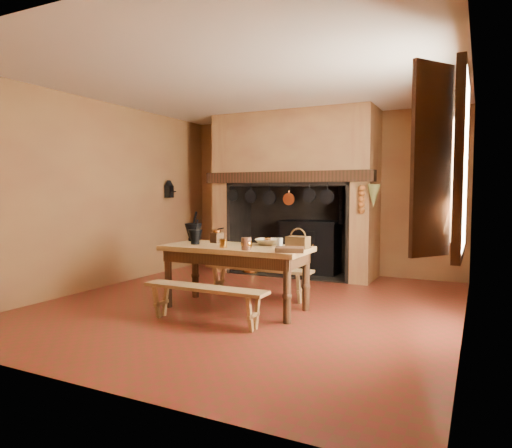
{
  "coord_description": "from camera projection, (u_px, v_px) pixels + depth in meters",
  "views": [
    {
      "loc": [
        2.63,
        -5.13,
        1.44
      ],
      "look_at": [
        -0.05,
        0.3,
        1.02
      ],
      "focal_mm": 32.0,
      "sensor_mm": 36.0,
      "label": 1
    }
  ],
  "objects": [
    {
      "name": "wall_right",
      "position": [
        467.0,
        196.0,
        4.65
      ],
      "size": [
        0.02,
        5.5,
        2.8
      ],
      "primitive_type": "cube",
      "color": "olive",
      "rests_on": "floor"
    },
    {
      "name": "mixing_bowl",
      "position": [
        268.0,
        242.0,
        5.69
      ],
      "size": [
        0.35,
        0.35,
        0.08
      ],
      "primitive_type": "imported",
      "rotation": [
        0.0,
        0.0,
        0.13
      ],
      "color": "beige",
      "rests_on": "work_table"
    },
    {
      "name": "wicker_basket",
      "position": [
        298.0,
        242.0,
        5.34
      ],
      "size": [
        0.26,
        0.19,
        0.24
      ],
      "rotation": [
        0.0,
        0.0,
        -0.03
      ],
      "color": "#4C2D16",
      "rests_on": "work_table"
    },
    {
      "name": "wooden_tray",
      "position": [
        290.0,
        250.0,
        5.01
      ],
      "size": [
        0.37,
        0.31,
        0.05
      ],
      "primitive_type": "cube",
      "rotation": [
        0.0,
        0.0,
        0.34
      ],
      "color": "#3B2312",
      "rests_on": "work_table"
    },
    {
      "name": "iron_range",
      "position": [
        311.0,
        246.0,
        8.02
      ],
      "size": [
        1.12,
        0.55,
        1.6
      ],
      "color": "black",
      "rests_on": "floor"
    },
    {
      "name": "wall_left",
      "position": [
        102.0,
        195.0,
        6.86
      ],
      "size": [
        0.02,
        5.5,
        2.8
      ],
      "primitive_type": "cube",
      "color": "olive",
      "rests_on": "floor"
    },
    {
      "name": "herb_bunch",
      "position": [
        374.0,
        196.0,
        6.83
      ],
      "size": [
        0.2,
        0.2,
        0.35
      ],
      "primitive_type": "cone",
      "rotation": [
        3.14,
        0.0,
        0.0
      ],
      "color": "brown",
      "rests_on": "chimney_breast"
    },
    {
      "name": "glass_jar",
      "position": [
        280.0,
        243.0,
        5.28
      ],
      "size": [
        0.09,
        0.09,
        0.13
      ],
      "primitive_type": "cylinder",
      "rotation": [
        0.0,
        0.0,
        -0.24
      ],
      "color": "beige",
      "rests_on": "work_table"
    },
    {
      "name": "hanging_pans",
      "position": [
        281.0,
        197.0,
        7.52
      ],
      "size": [
        1.92,
        0.29,
        0.27
      ],
      "color": "black",
      "rests_on": "chimney_breast"
    },
    {
      "name": "ceiling",
      "position": [
        249.0,
        82.0,
        5.66
      ],
      "size": [
        5.5,
        5.5,
        0.0
      ],
      "primitive_type": "plane",
      "rotation": [
        3.14,
        0.0,
        0.0
      ],
      "color": "silver",
      "rests_on": "back_wall"
    },
    {
      "name": "hearth_pans",
      "position": [
        254.0,
        266.0,
        8.29
      ],
      "size": [
        0.51,
        0.62,
        0.2
      ],
      "color": "#B47429",
      "rests_on": "floor"
    },
    {
      "name": "wall_coffee_mill",
      "position": [
        169.0,
        188.0,
        8.2
      ],
      "size": [
        0.23,
        0.16,
        0.31
      ],
      "color": "black",
      "rests_on": "wall_left"
    },
    {
      "name": "onion_string",
      "position": [
        362.0,
        199.0,
        6.92
      ],
      "size": [
        0.12,
        0.1,
        0.46
      ],
      "primitive_type": null,
      "color": "#964D1B",
      "rests_on": "chimney_breast"
    },
    {
      "name": "chimney_breast",
      "position": [
        294.0,
        171.0,
        7.92
      ],
      "size": [
        2.95,
        0.96,
        2.8
      ],
      "color": "olive",
      "rests_on": "floor"
    },
    {
      "name": "coffee_grinder",
      "position": [
        217.0,
        237.0,
        5.93
      ],
      "size": [
        0.19,
        0.17,
        0.2
      ],
      "rotation": [
        0.0,
        0.0,
        -0.32
      ],
      "color": "#3B2312",
      "rests_on": "work_table"
    },
    {
      "name": "work_table",
      "position": [
        236.0,
        256.0,
        5.59
      ],
      "size": [
        1.8,
        0.8,
        0.78
      ],
      "color": "#AB8B4E",
      "rests_on": "floor"
    },
    {
      "name": "mortar_small",
      "position": [
        195.0,
        236.0,
        5.74
      ],
      "size": [
        0.19,
        0.19,
        0.31
      ],
      "rotation": [
        0.0,
        0.0,
        -0.43
      ],
      "color": "black",
      "rests_on": "work_table"
    },
    {
      "name": "bench_front",
      "position": [
        205.0,
        296.0,
        4.98
      ],
      "size": [
        1.46,
        0.26,
        0.41
      ],
      "color": "#AB8B4E",
      "rests_on": "floor"
    },
    {
      "name": "stoneware_crock",
      "position": [
        246.0,
        244.0,
        5.18
      ],
      "size": [
        0.14,
        0.14,
        0.14
      ],
      "primitive_type": "cylinder",
      "rotation": [
        0.0,
        0.0,
        0.26
      ],
      "color": "#573120",
      "rests_on": "work_table"
    },
    {
      "name": "mortar_large",
      "position": [
        193.0,
        231.0,
        6.16
      ],
      "size": [
        0.23,
        0.23,
        0.4
      ],
      "rotation": [
        0.0,
        0.0,
        -0.25
      ],
      "color": "black",
      "rests_on": "work_table"
    },
    {
      "name": "bench_back",
      "position": [
        258.0,
        275.0,
        6.17
      ],
      "size": [
        1.52,
        0.27,
        0.43
      ],
      "color": "#AB8B4E",
      "rests_on": "floor"
    },
    {
      "name": "brass_mug_b",
      "position": [
        267.0,
        241.0,
        5.69
      ],
      "size": [
        0.1,
        0.1,
        0.09
      ],
      "primitive_type": "cylinder",
      "rotation": [
        0.0,
        0.0,
        -0.24
      ],
      "color": "#B47429",
      "rests_on": "work_table"
    },
    {
      "name": "brass_cup",
      "position": [
        247.0,
        245.0,
        5.19
      ],
      "size": [
        0.15,
        0.15,
        0.1
      ],
      "primitive_type": "imported",
      "rotation": [
        0.0,
        0.0,
        -0.13
      ],
      "color": "#B47429",
      "rests_on": "work_table"
    },
    {
      "name": "window",
      "position": [
        450.0,
        165.0,
        4.34
      ],
      "size": [
        0.39,
        1.75,
        1.76
      ],
      "color": "white",
      "rests_on": "wall_right"
    },
    {
      "name": "wall_front",
      "position": [
        76.0,
        198.0,
        3.29
      ],
      "size": [
        5.0,
        0.02,
        2.8
      ],
      "primitive_type": "cube",
      "color": "olive",
      "rests_on": "floor"
    },
    {
      "name": "floor",
      "position": [
        249.0,
        304.0,
        5.85
      ],
      "size": [
        5.5,
        5.5,
        0.0
      ],
      "primitive_type": "plane",
      "color": "maroon",
      "rests_on": "ground"
    },
    {
      "name": "brass_mug_a",
      "position": [
        223.0,
        243.0,
        5.41
      ],
      "size": [
        0.09,
        0.09,
        0.1
      ],
      "primitive_type": "cylinder",
      "rotation": [
        0.0,
        0.0,
        -0.03
      ],
      "color": "#B47429",
      "rests_on": "work_table"
    },
    {
      "name": "back_wall",
      "position": [
        319.0,
        194.0,
        8.21
      ],
      "size": [
        5.0,
        0.02,
        2.8
      ],
      "primitive_type": "cube",
      "color": "olive",
      "rests_on": "floor"
    }
  ]
}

